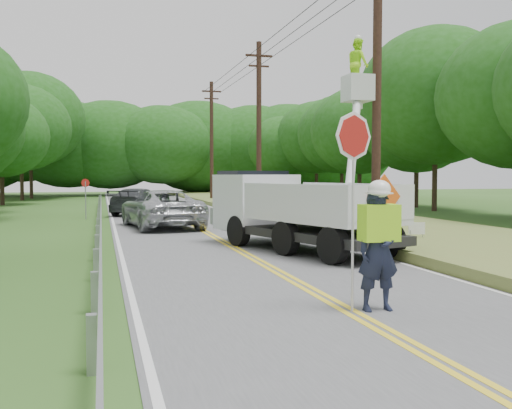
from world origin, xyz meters
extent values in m
plane|color=#2D4E19|center=(0.00, 0.00, 0.00)|extent=(140.00, 140.00, 0.00)
cube|color=#555558|center=(0.00, 14.00, 0.01)|extent=(7.20, 96.00, 0.02)
cube|color=yellow|center=(-0.10, 14.00, 0.02)|extent=(0.12, 96.00, 0.00)
cube|color=yellow|center=(0.10, 14.00, 0.02)|extent=(0.12, 96.00, 0.00)
cube|color=silver|center=(-3.45, 14.00, 0.02)|extent=(0.12, 96.00, 0.00)
cube|color=silver|center=(3.45, 14.00, 0.02)|extent=(0.12, 96.00, 0.00)
cube|color=#9D9FA4|center=(-4.10, -2.00, 0.35)|extent=(0.12, 0.14, 0.70)
cube|color=#9D9FA4|center=(-4.10, 1.00, 0.35)|extent=(0.12, 0.14, 0.70)
cube|color=#9D9FA4|center=(-4.10, 4.00, 0.35)|extent=(0.12, 0.14, 0.70)
cube|color=#9D9FA4|center=(-4.10, 7.00, 0.35)|extent=(0.12, 0.14, 0.70)
cube|color=#9D9FA4|center=(-4.10, 10.00, 0.35)|extent=(0.12, 0.14, 0.70)
cube|color=#9D9FA4|center=(-4.10, 13.00, 0.35)|extent=(0.12, 0.14, 0.70)
cube|color=#9D9FA4|center=(-4.10, 16.00, 0.35)|extent=(0.12, 0.14, 0.70)
cube|color=#9D9FA4|center=(-4.10, 19.00, 0.35)|extent=(0.12, 0.14, 0.70)
cube|color=#9D9FA4|center=(-4.10, 22.00, 0.35)|extent=(0.12, 0.14, 0.70)
cube|color=#9D9FA4|center=(-4.10, 25.00, 0.35)|extent=(0.12, 0.14, 0.70)
cube|color=#9D9FA4|center=(-4.10, 28.00, 0.35)|extent=(0.12, 0.14, 0.70)
cube|color=#9D9FA4|center=(-4.10, 31.00, 0.35)|extent=(0.12, 0.14, 0.70)
cube|color=#9D9FA4|center=(-4.10, 34.00, 0.35)|extent=(0.12, 0.14, 0.70)
cube|color=#9D9FA4|center=(-4.10, 37.00, 0.35)|extent=(0.12, 0.14, 0.70)
cube|color=#9D9FA4|center=(-4.00, 15.00, 0.60)|extent=(0.05, 48.00, 0.34)
cylinder|color=black|center=(5.00, 9.00, 5.00)|extent=(0.30, 0.30, 10.00)
cylinder|color=black|center=(5.00, 24.00, 5.00)|extent=(0.30, 0.30, 10.00)
cube|color=black|center=(5.00, 24.00, 9.20)|extent=(1.60, 0.12, 0.12)
cube|color=black|center=(5.00, 24.00, 8.60)|extent=(1.20, 0.10, 0.10)
cylinder|color=black|center=(5.00, 39.00, 5.00)|extent=(0.30, 0.30, 10.00)
cube|color=black|center=(5.00, 39.00, 9.20)|extent=(1.60, 0.12, 0.12)
cube|color=black|center=(5.00, 39.00, 8.60)|extent=(1.20, 0.10, 0.10)
cylinder|color=black|center=(4.30, 17.50, 9.10)|extent=(0.03, 43.00, 0.03)
cylinder|color=black|center=(5.00, 17.50, 9.10)|extent=(0.03, 43.00, 0.03)
cylinder|color=black|center=(5.70, 17.50, 9.10)|extent=(0.03, 43.00, 0.03)
cube|color=olive|center=(7.10, 14.00, 0.15)|extent=(7.00, 96.00, 0.30)
cylinder|color=#332319|center=(-11.10, 37.58, 1.49)|extent=(0.32, 0.32, 2.98)
ellipsoid|color=#1A4C0F|center=(-11.10, 37.58, 5.13)|extent=(6.95, 6.95, 6.12)
cylinder|color=#332319|center=(-10.72, 45.64, 1.85)|extent=(0.32, 0.32, 3.70)
ellipsoid|color=#1A4C0F|center=(-10.72, 45.64, 6.38)|extent=(8.64, 8.64, 7.60)
cylinder|color=#332319|center=(-10.38, 49.59, 2.17)|extent=(0.32, 0.32, 4.34)
ellipsoid|color=#1A4C0F|center=(-10.38, 49.59, 7.48)|extent=(10.13, 10.13, 8.92)
cylinder|color=#332319|center=(16.17, 23.18, 2.07)|extent=(0.32, 0.32, 4.15)
ellipsoid|color=#1A4C0F|center=(16.17, 23.18, 7.14)|extent=(9.68, 9.68, 8.52)
cylinder|color=#332319|center=(17.12, 26.98, 1.72)|extent=(0.32, 0.32, 3.44)
ellipsoid|color=#1A4C0F|center=(17.12, 26.98, 5.93)|extent=(8.04, 8.04, 7.07)
cylinder|color=#332319|center=(15.50, 32.64, 1.65)|extent=(0.32, 0.32, 3.31)
ellipsoid|color=#1A4C0F|center=(15.50, 32.64, 5.69)|extent=(7.71, 7.71, 6.79)
cylinder|color=#332319|center=(16.55, 38.49, 1.69)|extent=(0.32, 0.32, 3.38)
ellipsoid|color=#1A4C0F|center=(16.55, 38.49, 5.82)|extent=(7.88, 7.88, 6.94)
cylinder|color=#332319|center=(16.15, 43.67, 1.69)|extent=(0.32, 0.32, 3.39)
ellipsoid|color=#1A4C0F|center=(16.15, 43.67, 5.83)|extent=(7.91, 7.91, 6.96)
cylinder|color=#332319|center=(13.51, 46.43, 1.47)|extent=(0.32, 0.32, 2.94)
ellipsoid|color=#1A4C0F|center=(13.51, 46.43, 5.06)|extent=(6.86, 6.86, 6.03)
ellipsoid|color=#1A4C0F|center=(-12.14, 57.28, 5.50)|extent=(10.76, 8.07, 8.07)
ellipsoid|color=#1A4C0F|center=(-7.32, 56.41, 5.50)|extent=(12.42, 9.32, 9.32)
ellipsoid|color=#1A4C0F|center=(-2.99, 56.15, 5.50)|extent=(12.81, 9.61, 9.61)
ellipsoid|color=#1A4C0F|center=(2.46, 54.40, 5.50)|extent=(11.34, 8.51, 8.51)
ellipsoid|color=#1A4C0F|center=(7.06, 57.79, 5.50)|extent=(14.10, 10.57, 10.57)
ellipsoid|color=#1A4C0F|center=(13.51, 56.98, 5.50)|extent=(13.04, 9.78, 9.78)
ellipsoid|color=#1A4C0F|center=(17.44, 56.09, 5.50)|extent=(13.44, 10.08, 10.08)
ellipsoid|color=#1A4C0F|center=(22.13, 54.07, 5.50)|extent=(14.77, 11.08, 11.08)
imported|color=#191E33|center=(0.50, -0.07, 1.03)|extent=(0.74, 0.49, 2.03)
cube|color=#92DB19|center=(0.50, -0.07, 1.50)|extent=(0.62, 0.38, 0.61)
ellipsoid|color=white|center=(0.50, -0.07, 2.06)|extent=(0.38, 0.38, 0.30)
cylinder|color=#B7B7B7|center=(0.05, -0.02, 1.44)|extent=(0.04, 0.04, 2.84)
cylinder|color=#A61915|center=(0.05, -0.02, 2.93)|extent=(0.76, 0.33, 0.81)
cylinder|color=black|center=(1.67, 4.71, 0.50)|extent=(0.59, 1.02, 0.97)
cylinder|color=black|center=(3.58, 5.35, 0.50)|extent=(0.59, 1.02, 0.97)
cylinder|color=black|center=(1.03, 6.62, 0.50)|extent=(0.59, 1.02, 0.97)
cylinder|color=black|center=(2.95, 7.26, 0.50)|extent=(0.59, 1.02, 0.97)
cylinder|color=black|center=(0.23, 9.02, 0.50)|extent=(0.59, 1.02, 0.97)
cylinder|color=black|center=(2.15, 9.66, 0.50)|extent=(0.59, 1.02, 0.97)
cube|color=black|center=(1.89, 7.23, 0.58)|extent=(4.05, 6.80, 0.25)
cube|color=silver|center=(2.12, 6.56, 1.08)|extent=(3.67, 5.14, 0.22)
cube|color=silver|center=(1.03, 6.20, 1.58)|extent=(1.53, 4.42, 0.91)
cube|color=silver|center=(3.20, 6.92, 1.58)|extent=(1.53, 4.42, 0.91)
cube|color=silver|center=(2.84, 4.38, 1.58)|extent=(2.22, 0.79, 0.91)
cube|color=silver|center=(1.03, 9.82, 1.38)|extent=(2.76, 2.54, 1.82)
cube|color=black|center=(0.97, 10.01, 2.04)|extent=(2.33, 1.88, 0.76)
cube|color=silver|center=(2.47, 5.51, 1.58)|extent=(1.15, 1.15, 0.81)
cube|color=silver|center=(4.30, 9.00, 5.15)|extent=(0.86, 0.86, 0.86)
imported|color=#92DB19|center=(4.30, 9.00, 5.95)|extent=(0.62, 0.80, 1.65)
cube|color=#E45715|center=(2.87, 4.31, 1.74)|extent=(1.10, 0.40, 1.14)
imported|color=#B3B6BA|center=(-1.48, 16.18, 0.83)|extent=(3.43, 6.11, 1.61)
imported|color=#363A3D|center=(-1.93, 24.68, 0.76)|extent=(3.87, 5.52, 1.48)
cylinder|color=#9D9FA4|center=(-4.75, 21.91, 0.97)|extent=(0.06, 0.06, 1.95)
cylinder|color=#A61915|center=(-4.75, 21.91, 1.86)|extent=(0.42, 0.20, 0.44)
cube|color=white|center=(5.66, 7.47, 0.59)|extent=(0.54, 0.12, 0.38)
cylinder|color=#9D9FA4|center=(5.45, 7.47, 0.27)|extent=(0.02, 0.02, 0.54)
cylinder|color=#9D9FA4|center=(5.88, 7.47, 0.27)|extent=(0.02, 0.02, 0.54)
camera|label=1|loc=(-3.97, -8.81, 2.30)|focal=40.58mm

